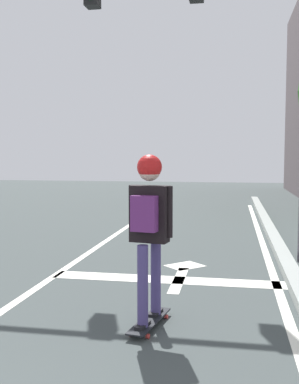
{
  "coord_description": "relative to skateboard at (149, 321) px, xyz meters",
  "views": [
    {
      "loc": [
        2.32,
        -0.73,
        1.8
      ],
      "look_at": [
        1.04,
        6.27,
        1.23
      ],
      "focal_mm": 42.65,
      "sensor_mm": 36.0,
      "label": 1
    }
  ],
  "objects": [
    {
      "name": "skateboard",
      "position": [
        0.0,
        0.0,
        0.0
      ],
      "size": [
        0.34,
        0.88,
        0.08
      ],
      "color": "black",
      "rests_on": "ground"
    },
    {
      "name": "lane_arrow_stem",
      "position": [
        0.09,
        1.87,
        -0.06
      ],
      "size": [
        0.16,
        1.4,
        0.01
      ],
      "primitive_type": "cube",
      "color": "silver",
      "rests_on": "ground"
    },
    {
      "name": "stop_bar",
      "position": [
        -0.08,
        1.84,
        -0.06
      ],
      "size": [
        3.37,
        0.4,
        0.01
      ],
      "primitive_type": "cube",
      "color": "silver",
      "rests_on": "ground"
    },
    {
      "name": "skater",
      "position": [
        -0.0,
        -0.02,
        1.12
      ],
      "size": [
        0.47,
        0.64,
        1.73
      ],
      "color": "#443A72",
      "rests_on": "skateboard"
    },
    {
      "name": "lane_arrow_head",
      "position": [
        0.09,
        2.72,
        -0.06
      ],
      "size": [
        0.71,
        0.71,
        0.01
      ],
      "primitive_type": "cube",
      "rotation": [
        0.0,
        0.0,
        0.79
      ],
      "color": "silver",
      "rests_on": "ground"
    },
    {
      "name": "lane_line_curbside",
      "position": [
        1.46,
        2.15,
        -0.06
      ],
      "size": [
        0.12,
        20.0,
        0.01
      ],
      "primitive_type": "cube",
      "color": "silver",
      "rests_on": "ground"
    },
    {
      "name": "lane_line_center",
      "position": [
        -1.76,
        2.15,
        -0.06
      ],
      "size": [
        0.12,
        20.0,
        0.01
      ],
      "primitive_type": "cube",
      "color": "silver",
      "rests_on": "ground"
    },
    {
      "name": "traffic_signal_mast",
      "position": [
        0.52,
        3.34,
        3.83
      ],
      "size": [
        5.55,
        0.34,
        5.39
      ],
      "color": "#5A545F",
      "rests_on": "ground"
    },
    {
      "name": "curb_strip",
      "position": [
        1.71,
        2.15,
        0.01
      ],
      "size": [
        0.24,
        24.0,
        0.14
      ],
      "primitive_type": "cube",
      "color": "#969D97",
      "rests_on": "ground"
    }
  ]
}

